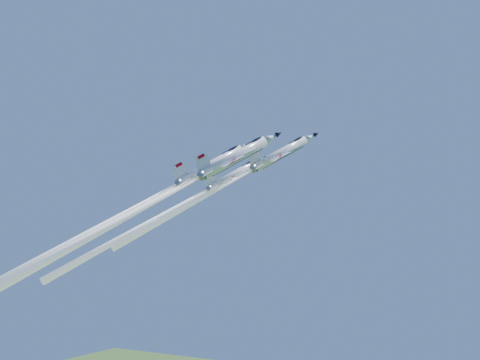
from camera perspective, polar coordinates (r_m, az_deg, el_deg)
The scene contains 4 objects.
jet_lead at distance 96.42m, azimuth -1.65°, elevation -0.51°, with size 25.67×22.57×28.12m.
jet_left at distance 105.01m, azimuth -7.88°, elevation -3.50°, with size 28.81×25.60×32.60m.
jet_right at distance 90.55m, azimuth -10.32°, elevation -2.94°, with size 33.46×29.74×37.86m.
jet_slot at distance 95.74m, azimuth -13.30°, elevation -4.10°, with size 35.60×31.74×40.65m.
Camera 1 is at (47.51, -84.69, 90.55)m, focal length 40.00 mm.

